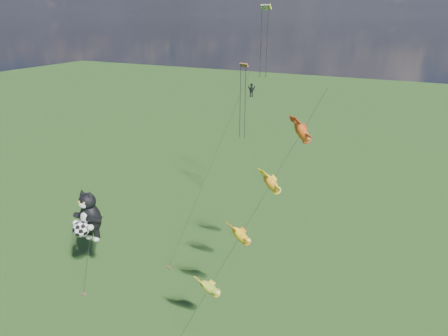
% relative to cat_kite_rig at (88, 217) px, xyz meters
% --- Properties ---
extents(ground, '(300.00, 300.00, 0.00)m').
position_rel_cat_kite_rig_xyz_m(ground, '(-2.37, 1.34, -7.22)').
color(ground, '#13360D').
extents(cat_kite_rig, '(2.56, 4.20, 10.01)m').
position_rel_cat_kite_rig_xyz_m(cat_kite_rig, '(0.00, 0.00, 0.00)').
color(cat_kite_rig, brown).
rests_on(cat_kite_rig, ground).
extents(fish_windsock_rig, '(8.11, 13.87, 19.99)m').
position_rel_cat_kite_rig_xyz_m(fish_windsock_rig, '(16.69, 1.40, 3.97)').
color(fish_windsock_rig, brown).
rests_on(fish_windsock_rig, ground).
extents(parafoil_rig, '(4.98, 17.19, 26.53)m').
position_rel_cat_kite_rig_xyz_m(parafoil_rig, '(9.10, 18.97, 11.00)').
color(parafoil_rig, brown).
rests_on(parafoil_rig, ground).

